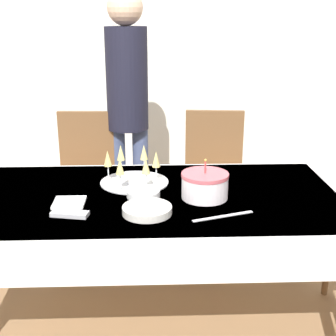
# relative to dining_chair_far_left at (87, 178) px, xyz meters

# --- Properties ---
(ground_plane) EXTENTS (12.00, 12.00, 0.00)m
(ground_plane) POSITION_rel_dining_chair_far_left_xyz_m (0.43, -0.81, -0.54)
(ground_plane) COLOR #93704C
(wall_back) EXTENTS (8.00, 0.05, 2.70)m
(wall_back) POSITION_rel_dining_chair_far_left_xyz_m (0.43, 1.06, 0.81)
(wall_back) COLOR silver
(wall_back) RESTS_ON ground_plane
(dining_table) EXTENTS (1.95, 0.99, 0.74)m
(dining_table) POSITION_rel_dining_chair_far_left_xyz_m (0.43, -0.81, 0.09)
(dining_table) COLOR white
(dining_table) RESTS_ON ground_plane
(dining_chair_far_left) EXTENTS (0.44, 0.44, 0.98)m
(dining_chair_far_left) POSITION_rel_dining_chair_far_left_xyz_m (0.00, 0.00, 0.00)
(dining_chair_far_left) COLOR brown
(dining_chair_far_left) RESTS_ON ground_plane
(dining_chair_far_right) EXTENTS (0.46, 0.46, 0.98)m
(dining_chair_far_right) POSITION_rel_dining_chair_far_left_xyz_m (0.87, -0.00, 0.00)
(dining_chair_far_right) COLOR brown
(dining_chair_far_right) RESTS_ON ground_plane
(birthday_cake) EXTENTS (0.23, 0.23, 0.20)m
(birthday_cake) POSITION_rel_dining_chair_far_left_xyz_m (0.70, -0.86, 0.26)
(birthday_cake) COLOR white
(birthday_cake) RESTS_ON dining_table
(champagne_tray) EXTENTS (0.37, 0.37, 0.18)m
(champagne_tray) POSITION_rel_dining_chair_far_left_xyz_m (0.34, -0.63, 0.27)
(champagne_tray) COLOR silver
(champagne_tray) RESTS_ON dining_table
(plate_stack_main) EXTENTS (0.23, 0.23, 0.03)m
(plate_stack_main) POSITION_rel_dining_chair_far_left_xyz_m (0.42, -1.04, 0.21)
(plate_stack_main) COLOR silver
(plate_stack_main) RESTS_ON dining_table
(plate_stack_dessert) EXTENTS (0.17, 0.17, 0.03)m
(plate_stack_dessert) POSITION_rel_dining_chair_far_left_xyz_m (0.40, -0.83, 0.21)
(plate_stack_dessert) COLOR white
(plate_stack_dessert) RESTS_ON dining_table
(cake_knife) EXTENTS (0.29, 0.11, 0.00)m
(cake_knife) POSITION_rel_dining_chair_far_left_xyz_m (0.76, -1.09, 0.19)
(cake_knife) COLOR silver
(cake_knife) RESTS_ON dining_table
(fork_pile) EXTENTS (0.18, 0.09, 0.02)m
(fork_pile) POSITION_rel_dining_chair_far_left_xyz_m (0.07, -1.06, 0.20)
(fork_pile) COLOR silver
(fork_pile) RESTS_ON dining_table
(napkin_pile) EXTENTS (0.15, 0.15, 0.01)m
(napkin_pile) POSITION_rel_dining_chair_far_left_xyz_m (0.04, -0.91, 0.20)
(napkin_pile) COLOR white
(napkin_pile) RESTS_ON dining_table
(person_standing) EXTENTS (0.28, 0.28, 1.76)m
(person_standing) POSITION_rel_dining_chair_far_left_xyz_m (0.28, 0.13, 0.53)
(person_standing) COLOR #3F4C72
(person_standing) RESTS_ON ground_plane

